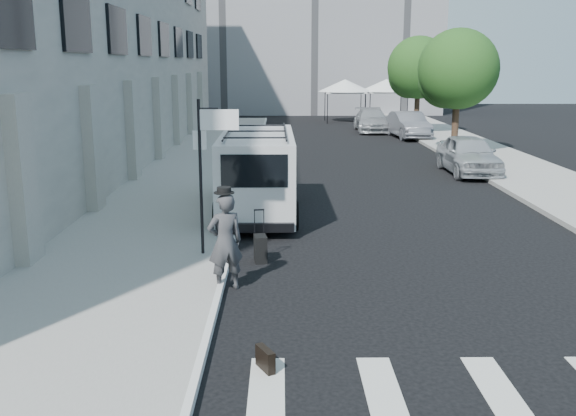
{
  "coord_description": "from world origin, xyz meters",
  "views": [
    {
      "loc": [
        -0.79,
        -10.95,
        4.43
      ],
      "look_at": [
        -0.65,
        2.8,
        1.3
      ],
      "focal_mm": 40.0,
      "sensor_mm": 36.0,
      "label": 1
    }
  ],
  "objects_px": {
    "briefcase": "(265,359)",
    "suitcase": "(260,248)",
    "parked_car_c": "(372,120)",
    "cargo_van": "(258,172)",
    "businessman": "(225,242)",
    "parked_car_b": "(408,125)",
    "parked_car_a": "(468,154)"
  },
  "relations": [
    {
      "from": "briefcase",
      "to": "suitcase",
      "type": "height_order",
      "value": "suitcase"
    },
    {
      "from": "suitcase",
      "to": "cargo_van",
      "type": "bearing_deg",
      "value": 83.98
    },
    {
      "from": "businessman",
      "to": "parked_car_a",
      "type": "distance_m",
      "value": 16.14
    },
    {
      "from": "parked_car_a",
      "to": "parked_car_b",
      "type": "distance_m",
      "value": 12.62
    },
    {
      "from": "parked_car_b",
      "to": "parked_car_c",
      "type": "xyz_separation_m",
      "value": [
        -1.68,
        3.72,
        -0.05
      ]
    },
    {
      "from": "briefcase",
      "to": "suitcase",
      "type": "xyz_separation_m",
      "value": [
        -0.24,
        5.26,
        0.14
      ]
    },
    {
      "from": "cargo_van",
      "to": "parked_car_c",
      "type": "relative_size",
      "value": 1.27
    },
    {
      "from": "parked_car_a",
      "to": "parked_car_c",
      "type": "height_order",
      "value": "parked_car_a"
    },
    {
      "from": "parked_car_c",
      "to": "suitcase",
      "type": "bearing_deg",
      "value": -101.8
    },
    {
      "from": "cargo_van",
      "to": "parked_car_c",
      "type": "height_order",
      "value": "cargo_van"
    },
    {
      "from": "cargo_van",
      "to": "businessman",
      "type": "bearing_deg",
      "value": -94.01
    },
    {
      "from": "cargo_van",
      "to": "briefcase",
      "type": "bearing_deg",
      "value": -87.98
    },
    {
      "from": "businessman",
      "to": "briefcase",
      "type": "bearing_deg",
      "value": 81.39
    },
    {
      "from": "suitcase",
      "to": "cargo_van",
      "type": "xyz_separation_m",
      "value": [
        -0.23,
        4.91,
        0.93
      ]
    },
    {
      "from": "briefcase",
      "to": "parked_car_b",
      "type": "relative_size",
      "value": 0.09
    },
    {
      "from": "suitcase",
      "to": "briefcase",
      "type": "bearing_deg",
      "value": -96.14
    },
    {
      "from": "parked_car_c",
      "to": "briefcase",
      "type": "bearing_deg",
      "value": -99.44
    },
    {
      "from": "businessman",
      "to": "parked_car_a",
      "type": "height_order",
      "value": "businessman"
    },
    {
      "from": "businessman",
      "to": "parked_car_b",
      "type": "xyz_separation_m",
      "value": [
        8.7,
        26.22,
        -0.2
      ]
    },
    {
      "from": "businessman",
      "to": "briefcase",
      "type": "xyz_separation_m",
      "value": [
        0.87,
        -3.45,
        -0.81
      ]
    },
    {
      "from": "briefcase",
      "to": "suitcase",
      "type": "distance_m",
      "value": 5.27
    },
    {
      "from": "briefcase",
      "to": "businessman",
      "type": "bearing_deg",
      "value": 76.63
    },
    {
      "from": "briefcase",
      "to": "cargo_van",
      "type": "relative_size",
      "value": 0.07
    },
    {
      "from": "parked_car_a",
      "to": "parked_car_c",
      "type": "relative_size",
      "value": 0.91
    },
    {
      "from": "cargo_van",
      "to": "parked_car_b",
      "type": "distance_m",
      "value": 21.19
    },
    {
      "from": "cargo_van",
      "to": "parked_car_a",
      "type": "bearing_deg",
      "value": 39.0
    },
    {
      "from": "parked_car_b",
      "to": "businessman",
      "type": "bearing_deg",
      "value": -113.78
    },
    {
      "from": "parked_car_b",
      "to": "parked_car_c",
      "type": "bearing_deg",
      "value": 108.89
    },
    {
      "from": "businessman",
      "to": "parked_car_b",
      "type": "distance_m",
      "value": 27.62
    },
    {
      "from": "cargo_van",
      "to": "suitcase",
      "type": "bearing_deg",
      "value": -87.92
    },
    {
      "from": "parked_car_a",
      "to": "parked_car_b",
      "type": "bearing_deg",
      "value": 90.11
    },
    {
      "from": "suitcase",
      "to": "parked_car_c",
      "type": "relative_size",
      "value": 0.23
    }
  ]
}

